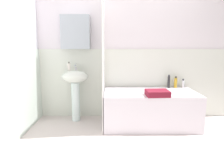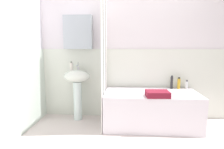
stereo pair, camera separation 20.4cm
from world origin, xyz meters
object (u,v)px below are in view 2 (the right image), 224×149
Objects in this scene: sink at (77,84)px; shampoo_bottle at (172,82)px; soap_dispenser at (71,66)px; body_wash_bottle at (179,83)px; bathtub at (151,109)px; lotion_bottle at (187,85)px; towel_folded at (157,94)px.

shampoo_bottle is (1.58, 0.11, 0.02)m from sink.
body_wash_bottle is (1.81, 0.07, -0.28)m from soap_dispenser.
sink is 1.27m from bathtub.
sink reaches higher than shampoo_bottle.
shampoo_bottle is (1.69, 0.07, -0.27)m from soap_dispenser.
lotion_bottle is at bearing 3.41° from sink.
body_wash_bottle reaches higher than towel_folded.
shampoo_bottle reaches higher than body_wash_bottle.
sink is at bearing -175.99° from shampoo_bottle.
body_wash_bottle reaches higher than lotion_bottle.
soap_dispenser reaches higher than bathtub.
shampoo_bottle is (-0.25, 0.00, 0.04)m from lotion_bottle.
soap_dispenser is 1.83m from body_wash_bottle.
body_wash_bottle is 0.12m from shampoo_bottle.
lotion_bottle is at bearing 1.88° from soap_dispenser.
towel_folded is (-0.44, -0.54, -0.05)m from body_wash_bottle.
shampoo_bottle is 0.63m from towel_folded.
soap_dispenser is 1.48m from bathtub.
body_wash_bottle is at bearing 51.13° from towel_folded.
towel_folded is at bearing -120.55° from shampoo_bottle.
lotion_bottle is at bearing 43.51° from towel_folded.
lotion_bottle is (1.93, 0.06, -0.30)m from soap_dispenser.
lotion_bottle reaches higher than bathtub.
sink is 6.00× the size of soap_dispenser.
bathtub is 0.76m from lotion_bottle.
towel_folded is (0.05, -0.25, 0.31)m from bathtub.
bathtub is 0.60m from shampoo_bottle.
sink is 2.63× the size of towel_folded.
bathtub is 4.45× the size of towel_folded.
soap_dispenser is 0.10× the size of bathtub.
body_wash_bottle is at bearing 30.65° from bathtub.
lotion_bottle is 0.13m from body_wash_bottle.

